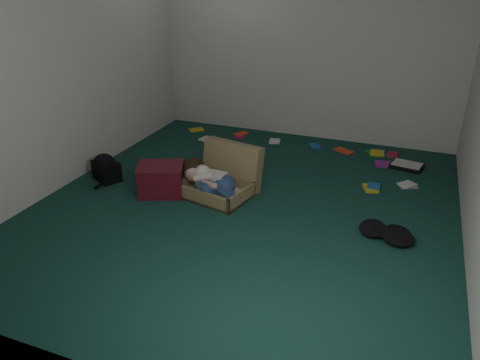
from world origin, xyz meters
The scene contains 11 objects.
floor centered at (0.00, 0.00, 0.00)m, with size 4.50×4.50×0.00m, color #164036.
wall_back centered at (0.00, 2.25, 1.30)m, with size 4.50×4.50×0.00m, color silver.
wall_front centered at (0.00, -2.25, 1.30)m, with size 4.50×4.50×0.00m, color silver.
wall_left centered at (-2.00, 0.00, 1.30)m, with size 4.50×4.50×0.00m, color silver.
suitcase centered at (-0.34, 0.21, 0.15)m, with size 0.81×0.80×0.51m.
person centered at (-0.42, 0.05, 0.19)m, with size 0.71×0.47×0.31m.
maroon_bin centered at (-0.92, -0.06, 0.16)m, with size 0.57×0.52×0.32m.
backpack centered at (-1.66, 0.02, 0.12)m, with size 0.39×0.31×0.23m, color black, non-canonical shape.
clothing_pile centered at (1.34, -0.06, 0.06)m, with size 0.40×0.32×0.13m, color black, non-canonical shape.
paper_tray centered at (1.44, 1.59, 0.02)m, with size 0.40×0.33×0.05m.
book_scatter centered at (0.30, 1.66, 0.01)m, with size 3.14×1.32×0.02m.
Camera 1 is at (1.44, -3.86, 2.21)m, focal length 35.00 mm.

